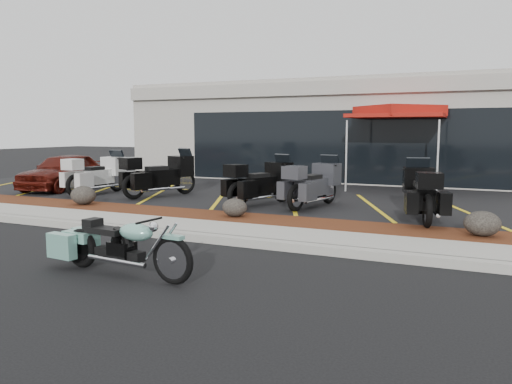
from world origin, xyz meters
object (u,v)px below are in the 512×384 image
at_px(touring_white, 117,171).
at_px(popup_canopy, 398,114).
at_px(traffic_cone, 302,184).
at_px(hero_cruiser, 173,253).
at_px(parked_car, 64,171).

height_order(touring_white, popup_canopy, popup_canopy).
height_order(touring_white, traffic_cone, touring_white).
relative_size(hero_cruiser, traffic_cone, 5.06).
distance_m(hero_cruiser, popup_canopy, 11.75).
xyz_separation_m(hero_cruiser, touring_white, (-6.80, 7.14, 0.37)).
height_order(hero_cruiser, popup_canopy, popup_canopy).
bearing_deg(parked_car, hero_cruiser, -46.78).
bearing_deg(parked_car, touring_white, -1.27).
bearing_deg(popup_canopy, parked_car, -177.20).
bearing_deg(popup_canopy, touring_white, -173.51).
relative_size(hero_cruiser, parked_car, 0.72).
height_order(hero_cruiser, touring_white, touring_white).
relative_size(hero_cruiser, touring_white, 1.10).
xyz_separation_m(parked_car, traffic_cone, (7.37, 2.61, -0.35)).
xyz_separation_m(parked_car, popup_canopy, (10.01, 4.59, 1.88)).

